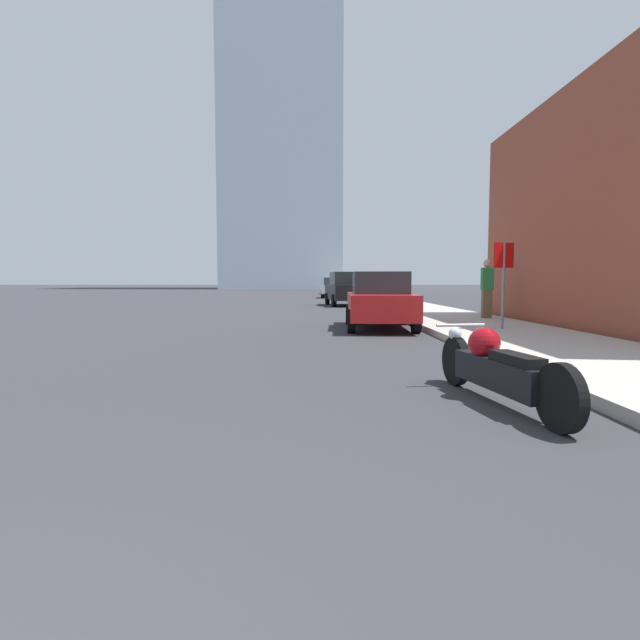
{
  "coord_description": "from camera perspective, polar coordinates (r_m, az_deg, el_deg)",
  "views": [
    {
      "loc": [
        1.47,
        -0.62,
        1.29
      ],
      "look_at": [
        1.54,
        5.63,
        0.81
      ],
      "focal_mm": 28.0,
      "sensor_mm": 36.0,
      "label": 1
    }
  ],
  "objects": [
    {
      "name": "distant_tower",
      "position": [
        100.46,
        -4.27,
        25.82
      ],
      "size": [
        20.75,
        20.75,
        75.96
      ],
      "color": "silver",
      "rests_on": "ground_plane"
    },
    {
      "name": "parked_car_black",
      "position": [
        26.83,
        2.86,
        3.55
      ],
      "size": [
        2.09,
        4.36,
        1.8
      ],
      "rotation": [
        0.0,
        0.0,
        0.1
      ],
      "color": "black",
      "rests_on": "ground_plane"
    },
    {
      "name": "stop_sign",
      "position": [
        12.81,
        20.23,
        5.36
      ],
      "size": [
        0.57,
        0.26,
        2.07
      ],
      "color": "slate",
      "rests_on": "sidewalk"
    },
    {
      "name": "parked_car_white",
      "position": [
        39.85,
        1.62,
        3.73
      ],
      "size": [
        2.16,
        4.25,
        1.61
      ],
      "rotation": [
        0.0,
        0.0,
        -0.08
      ],
      "color": "silver",
      "rests_on": "ground_plane"
    },
    {
      "name": "parked_car_silver",
      "position": [
        52.7,
        1.33,
        3.87
      ],
      "size": [
        2.0,
        4.06,
        1.59
      ],
      "rotation": [
        0.0,
        0.0,
        -0.05
      ],
      "color": "#BCBCC1",
      "rests_on": "ground_plane"
    },
    {
      "name": "pedestrian",
      "position": [
        16.45,
        18.55,
        3.54
      ],
      "size": [
        0.36,
        0.26,
        1.83
      ],
      "color": "brown",
      "rests_on": "sidewalk"
    },
    {
      "name": "parked_car_red",
      "position": [
        13.81,
        6.83,
        2.24
      ],
      "size": [
        1.96,
        4.18,
        1.55
      ],
      "rotation": [
        0.0,
        0.0,
        -0.05
      ],
      "color": "red",
      "rests_on": "ground_plane"
    },
    {
      "name": "motorcycle",
      "position": [
        5.61,
        19.45,
        -5.12
      ],
      "size": [
        0.72,
        2.61,
        0.79
      ],
      "rotation": [
        0.0,
        0.0,
        0.16
      ],
      "color": "black",
      "rests_on": "ground_plane"
    },
    {
      "name": "sidewalk",
      "position": [
        40.88,
        5.62,
        2.68
      ],
      "size": [
        3.29,
        240.0,
        0.15
      ],
      "color": "#B2ADA3",
      "rests_on": "ground_plane"
    }
  ]
}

